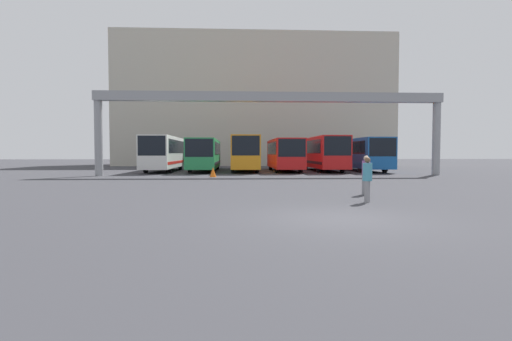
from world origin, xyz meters
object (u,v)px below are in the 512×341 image
at_px(bus_slot_5, 362,152).
at_px(pedestrian_near_center, 366,174).
at_px(bus_slot_3, 284,153).
at_px(traffic_cone, 213,172).
at_px(bus_slot_1, 205,153).
at_px(bus_slot_0, 164,152).
at_px(bus_slot_4, 322,152).
at_px(bus_slot_2, 244,152).
at_px(pedestrian_mid_left, 367,178).

xyz_separation_m(bus_slot_5, pedestrian_near_center, (-6.74, -21.49, -0.91)).
relative_size(bus_slot_3, pedestrian_near_center, 6.31).
distance_m(pedestrian_near_center, traffic_cone, 14.31).
height_order(bus_slot_1, pedestrian_near_center, bus_slot_1).
distance_m(bus_slot_1, traffic_cone, 10.05).
bearing_deg(bus_slot_0, bus_slot_4, 0.45).
xyz_separation_m(bus_slot_3, bus_slot_5, (7.55, 0.25, 0.05)).
bearing_deg(pedestrian_near_center, bus_slot_4, 113.34).
distance_m(bus_slot_2, bus_slot_5, 11.36).
bearing_deg(bus_slot_5, bus_slot_4, 173.87).
bearing_deg(pedestrian_mid_left, bus_slot_1, -133.57).
xyz_separation_m(bus_slot_0, bus_slot_4, (15.11, 0.12, -0.00)).
xyz_separation_m(bus_slot_1, traffic_cone, (1.33, -9.87, -1.36)).
height_order(bus_slot_0, bus_slot_4, bus_slot_0).
xyz_separation_m(bus_slot_3, traffic_cone, (-6.23, -8.79, -1.36)).
height_order(pedestrian_near_center, traffic_cone, pedestrian_near_center).
height_order(bus_slot_4, traffic_cone, bus_slot_4).
distance_m(bus_slot_3, pedestrian_mid_left, 23.79).
bearing_deg(bus_slot_0, bus_slot_3, -2.73).
bearing_deg(bus_slot_1, bus_slot_3, -8.13).
bearing_deg(bus_slot_1, bus_slot_0, -171.88).
height_order(bus_slot_3, bus_slot_4, bus_slot_4).
height_order(bus_slot_1, traffic_cone, bus_slot_1).
relative_size(bus_slot_5, pedestrian_near_center, 6.62).
relative_size(bus_slot_2, bus_slot_5, 1.15).
bearing_deg(bus_slot_3, bus_slot_5, 1.91).
distance_m(bus_slot_4, pedestrian_near_center, 22.12).
bearing_deg(bus_slot_3, traffic_cone, -125.32).
xyz_separation_m(bus_slot_4, pedestrian_near_center, (-2.97, -21.89, -0.99)).
relative_size(bus_slot_1, bus_slot_3, 1.21).
bearing_deg(bus_slot_0, bus_slot_2, 4.07).
bearing_deg(bus_slot_1, traffic_cone, -82.34).
bearing_deg(bus_slot_2, bus_slot_3, -15.93).
height_order(bus_slot_1, bus_slot_4, bus_slot_4).
relative_size(bus_slot_0, bus_slot_1, 0.91).
relative_size(bus_slot_3, pedestrian_mid_left, 6.44).
bearing_deg(bus_slot_0, pedestrian_near_center, -60.86).
bearing_deg(bus_slot_5, bus_slot_2, 175.83).
distance_m(bus_slot_4, bus_slot_5, 3.80).
height_order(bus_slot_2, bus_slot_4, bus_slot_2).
bearing_deg(pedestrian_near_center, pedestrian_mid_left, -76.32).
height_order(bus_slot_0, bus_slot_3, bus_slot_0).
bearing_deg(bus_slot_4, pedestrian_near_center, -97.72).
xyz_separation_m(pedestrian_mid_left, traffic_cone, (-6.24, 14.98, -0.48)).
relative_size(bus_slot_0, traffic_cone, 15.72).
height_order(bus_slot_1, bus_slot_5, bus_slot_5).
relative_size(bus_slot_0, bus_slot_2, 0.91).
bearing_deg(bus_slot_3, bus_slot_4, 9.88).
height_order(bus_slot_0, pedestrian_near_center, bus_slot_0).
bearing_deg(bus_slot_1, pedestrian_near_center, -69.45).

